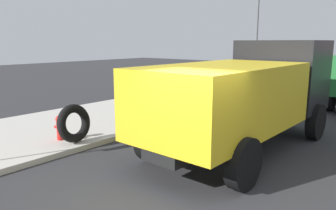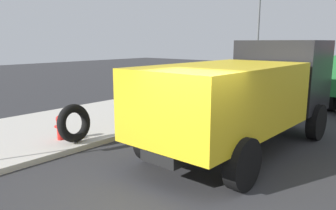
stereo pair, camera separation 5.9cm
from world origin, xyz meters
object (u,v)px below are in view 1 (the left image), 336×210
at_px(loose_tire, 74,123).
at_px(street_light_pole, 257,29).
at_px(dump_truck_yellow, 248,91).
at_px(fire_hydrant, 60,127).

xyz_separation_m(loose_tire, street_light_pole, (11.41, -0.01, 2.93)).
height_order(dump_truck_yellow, street_light_pole, street_light_pole).
bearing_deg(loose_tire, fire_hydrant, 102.64).
relative_size(fire_hydrant, loose_tire, 0.66).
bearing_deg(fire_hydrant, street_light_pole, -2.69).
distance_m(fire_hydrant, loose_tire, 0.57).
bearing_deg(street_light_pole, loose_tire, 179.94).
bearing_deg(fire_hydrant, dump_truck_yellow, -52.33).
bearing_deg(loose_tire, street_light_pole, -0.06).
height_order(fire_hydrant, dump_truck_yellow, dump_truck_yellow).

